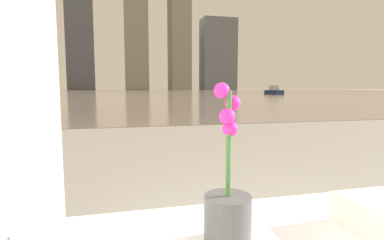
{
  "coord_description": "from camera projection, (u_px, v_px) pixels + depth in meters",
  "views": [
    {
      "loc": [
        -0.75,
        0.22,
        0.89
      ],
      "look_at": [
        -0.15,
        2.69,
        0.61
      ],
      "focal_mm": 28.0,
      "sensor_mm": 36.0,
      "label": 1
    }
  ],
  "objects": [
    {
      "name": "potted_orchid",
      "position": [
        228.0,
        205.0,
        0.7
      ],
      "size": [
        0.11,
        0.11,
        0.38
      ],
      "color": "#4C4C4C",
      "rests_on": "bathtub"
    },
    {
      "name": "harbor_water",
      "position": [
        122.0,
        92.0,
        59.92
      ],
      "size": [
        180.0,
        110.0,
        0.01
      ],
      "color": "gray",
      "rests_on": "ground_plane"
    },
    {
      "name": "harbor_boat_1",
      "position": [
        274.0,
        91.0,
        39.76
      ],
      "size": [
        1.2,
        3.24,
        1.2
      ],
      "color": "navy",
      "rests_on": "harbor_water"
    },
    {
      "name": "harbor_boat_2",
      "position": [
        33.0,
        90.0,
        51.51
      ],
      "size": [
        1.42,
        3.84,
        1.43
      ],
      "color": "#335647",
      "rests_on": "harbor_water"
    },
    {
      "name": "harbor_boat_3",
      "position": [
        3.0,
        88.0,
        73.57
      ],
      "size": [
        2.45,
        5.89,
        2.15
      ],
      "color": "#335647",
      "rests_on": "harbor_water"
    },
    {
      "name": "skyline_tower_1",
      "position": [
        29.0,
        47.0,
        105.0
      ],
      "size": [
        10.21,
        12.47,
        30.56
      ],
      "color": "#4C515B",
      "rests_on": "ground_plane"
    },
    {
      "name": "skyline_tower_2",
      "position": [
        79.0,
        13.0,
        107.74
      ],
      "size": [
        9.22,
        6.87,
        55.25
      ],
      "color": "#4C515B",
      "rests_on": "ground_plane"
    },
    {
      "name": "skyline_tower_5",
      "position": [
        218.0,
        55.0,
        121.75
      ],
      "size": [
        13.69,
        8.62,
        28.47
      ],
      "color": "slate",
      "rests_on": "ground_plane"
    }
  ]
}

